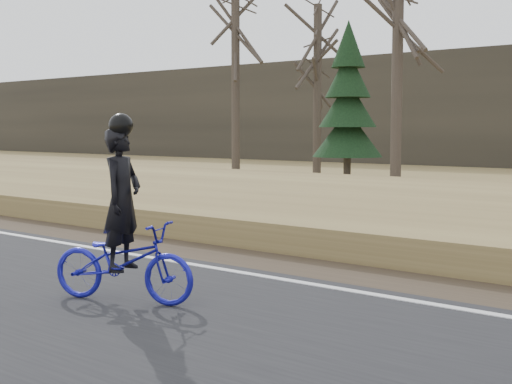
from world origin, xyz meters
The scene contains 12 objects.
ground centered at (0.00, 0.00, 0.00)m, with size 120.00×120.00×0.00m, color #9B864E.
road centered at (0.00, -2.50, 0.03)m, with size 120.00×6.00×0.06m, color black.
edge_line centered at (0.00, 0.20, 0.07)m, with size 120.00×0.12×0.01m, color silver.
shoulder centered at (0.00, 1.20, 0.02)m, with size 120.00×1.60×0.04m, color #473A2B.
embankment centered at (0.00, 4.20, 0.22)m, with size 120.00×5.00×0.44m, color #9B864E.
ballast centered at (0.00, 8.00, 0.23)m, with size 120.00×3.00×0.45m, color slate.
railroad centered at (0.00, 8.00, 0.53)m, with size 120.00×2.40×0.29m.
cyclist centered at (0.44, -1.79, 0.70)m, with size 1.77×1.11×2.04m.
bare_tree_far_left centered at (-13.10, 15.85, 3.84)m, with size 0.36×0.36×7.68m, color #453C33.
bare_tree_left centered at (-10.61, 18.22, 3.55)m, with size 0.36×0.36×7.10m, color #453C33.
bare_tree_near_left centered at (-4.66, 14.00, 3.80)m, with size 0.36×0.36×7.60m, color #453C33.
conifer centered at (-7.71, 15.96, 2.81)m, with size 2.60×2.60×5.93m.
Camera 1 is at (6.36, -6.80, 1.93)m, focal length 50.00 mm.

